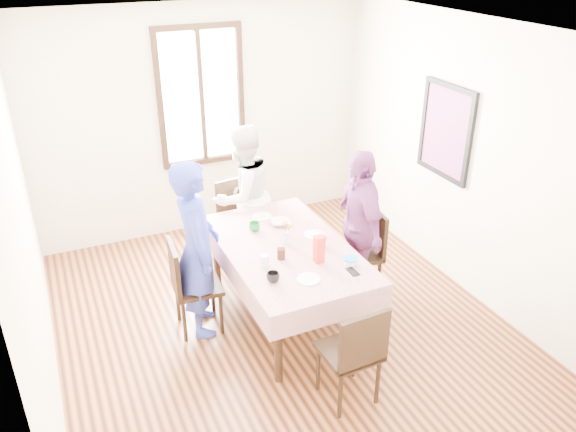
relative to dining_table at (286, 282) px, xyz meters
The scene contains 30 objects.
ground 0.40m from the dining_table, 142.04° to the right, with size 4.50×4.50×0.00m, color black.
back_wall 2.38m from the dining_table, 92.77° to the left, with size 4.00×4.00×0.00m, color beige.
right_wall 2.13m from the dining_table, ahead, with size 4.50×4.50×0.00m, color beige.
window_frame 2.50m from the dining_table, 92.80° to the left, with size 1.02×0.06×1.62m, color black.
window_pane 2.51m from the dining_table, 92.79° to the left, with size 0.90×0.02×1.50m, color white.
art_poster 2.22m from the dining_table, ahead, with size 0.04×0.76×0.96m, color red.
dining_table is the anchor object (origin of this frame).
tablecloth 0.38m from the dining_table, ahead, with size 1.10×1.86×0.01m, color #520011.
chair_left 0.84m from the dining_table, 168.69° to the left, with size 0.42×0.42×0.91m, color black.
chair_right 0.82m from the dining_table, ahead, with size 0.42×0.42×0.91m, color black.
chair_far 1.20m from the dining_table, 90.00° to the left, with size 0.42×0.42×0.91m, color black.
chair_near 1.20m from the dining_table, 90.00° to the right, with size 0.42×0.42×0.91m, color black.
person_left 0.93m from the dining_table, 168.39° to the left, with size 0.61×0.40×1.67m, color #29359D.
person_far 1.25m from the dining_table, 90.00° to the left, with size 0.77×0.60×1.59m, color white.
person_right 0.89m from the dining_table, ahead, with size 0.92×0.38×1.56m, color #7C3A7B.
mug_black 0.73m from the dining_table, 124.31° to the right, with size 0.11×0.11×0.08m, color black.
mug_flag 0.54m from the dining_table, 24.61° to the right, with size 0.11×0.11×0.10m, color red.
mug_green 0.61m from the dining_table, 109.90° to the left, with size 0.11×0.11×0.08m, color #0C7226.
serving_bowl 0.60m from the dining_table, 73.10° to the left, with size 0.19×0.19×0.05m, color white.
juice_carton 0.64m from the dining_table, 66.54° to the right, with size 0.08×0.08×0.25m, color red.
butter_tub 0.76m from the dining_table, 53.36° to the right, with size 0.10×0.10×0.05m, color white.
jam_jar 0.49m from the dining_table, 124.82° to the right, with size 0.07×0.07×0.10m, color black.
drinking_glass 0.59m from the dining_table, 142.15° to the right, with size 0.08×0.08×0.11m, color silver.
smartphone 0.82m from the dining_table, 61.73° to the right, with size 0.07×0.14×0.01m, color black.
flower_vase 0.45m from the dining_table, 55.06° to the left, with size 0.06×0.06×0.13m, color silver.
plate_right 0.52m from the dining_table, 15.00° to the left, with size 0.20×0.20×0.01m, color white.
plate_far 0.76m from the dining_table, 87.49° to the left, with size 0.20×0.20×0.01m, color white.
plate_near 0.71m from the dining_table, 95.23° to the right, with size 0.20×0.20×0.01m, color white.
butter_lid 0.78m from the dining_table, 53.36° to the right, with size 0.12×0.12×0.01m, color blue.
flower_bunch 0.57m from the dining_table, 55.06° to the left, with size 0.09×0.09×0.10m, color yellow, non-canonical shape.
Camera 1 is at (-1.75, -4.08, 3.37)m, focal length 35.59 mm.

